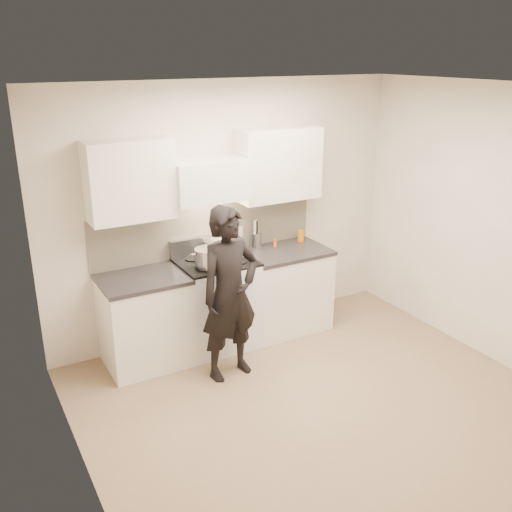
# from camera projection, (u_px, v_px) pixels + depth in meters

# --- Properties ---
(ground_plane) EXTENTS (4.00, 4.00, 0.00)m
(ground_plane) POSITION_uv_depth(u_px,v_px,m) (317.00, 403.00, 5.08)
(ground_plane) COLOR #7F664D
(room_shell) EXTENTS (4.04, 3.54, 2.70)m
(room_shell) POSITION_uv_depth(u_px,v_px,m) (293.00, 221.00, 4.81)
(room_shell) COLOR beige
(room_shell) RESTS_ON ground
(stove) EXTENTS (0.76, 0.65, 0.96)m
(stove) POSITION_uv_depth(u_px,v_px,m) (217.00, 303.00, 5.94)
(stove) COLOR silver
(stove) RESTS_ON ground
(counter_right) EXTENTS (0.92, 0.67, 0.92)m
(counter_right) POSITION_uv_depth(u_px,v_px,m) (284.00, 289.00, 6.33)
(counter_right) COLOR silver
(counter_right) RESTS_ON ground
(counter_left) EXTENTS (0.82, 0.67, 0.92)m
(counter_left) POSITION_uv_depth(u_px,v_px,m) (145.00, 320.00, 5.59)
(counter_left) COLOR silver
(counter_left) RESTS_ON ground
(wok) EXTENTS (0.41, 0.48, 0.33)m
(wok) POSITION_uv_depth(u_px,v_px,m) (222.00, 244.00, 5.91)
(wok) COLOR #A9A9AE
(wok) RESTS_ON stove
(stock_pot) EXTENTS (0.39, 0.31, 0.18)m
(stock_pot) POSITION_uv_depth(u_px,v_px,m) (209.00, 258.00, 5.56)
(stock_pot) COLOR #A9A9AE
(stock_pot) RESTS_ON stove
(utensil_crock) EXTENTS (0.12, 0.12, 0.31)m
(utensil_crock) POSITION_uv_depth(u_px,v_px,m) (256.00, 239.00, 6.22)
(utensil_crock) COLOR #A2A2A2
(utensil_crock) RESTS_ON counter_right
(spice_jar) EXTENTS (0.04, 0.04, 0.09)m
(spice_jar) POSITION_uv_depth(u_px,v_px,m) (275.00, 243.00, 6.25)
(spice_jar) COLOR #DA560F
(spice_jar) RESTS_ON counter_right
(oil_glass) EXTENTS (0.08, 0.08, 0.13)m
(oil_glass) POSITION_uv_depth(u_px,v_px,m) (301.00, 236.00, 6.43)
(oil_glass) COLOR #B36D09
(oil_glass) RESTS_ON counter_right
(person) EXTENTS (0.66, 0.48, 1.67)m
(person) POSITION_uv_depth(u_px,v_px,m) (230.00, 294.00, 5.26)
(person) COLOR black
(person) RESTS_ON ground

